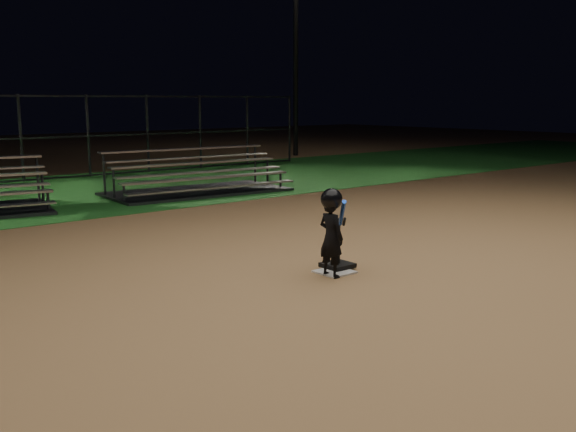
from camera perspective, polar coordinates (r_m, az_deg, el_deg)
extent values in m
plane|color=#A67A4B|center=(8.89, 4.13, -5.00)|extent=(80.00, 80.00, 0.00)
cube|color=#1C581E|center=(17.40, -19.25, 1.94)|extent=(60.00, 8.00, 0.01)
cube|color=beige|center=(8.89, 4.13, -4.93)|extent=(0.45, 0.45, 0.02)
cube|color=black|center=(9.08, 4.38, -4.33)|extent=(0.38, 0.38, 0.06)
cylinder|color=black|center=(9.00, 4.41, -2.19)|extent=(0.07, 0.07, 0.63)
imported|color=black|center=(8.57, 3.82, -1.90)|extent=(0.28, 0.40, 1.07)
sphere|color=black|center=(8.48, 3.86, 1.49)|extent=(0.29, 0.29, 0.29)
cylinder|color=blue|center=(8.43, 4.79, 0.26)|extent=(0.42, 0.49, 0.44)
cylinder|color=black|center=(8.66, 4.98, -0.50)|extent=(0.14, 0.17, 0.14)
cube|color=#A9A9AD|center=(16.02, -7.04, 3.37)|extent=(4.52, 0.59, 0.05)
cube|color=#A9A9AD|center=(15.77, -6.48, 2.53)|extent=(4.52, 0.59, 0.03)
cube|color=#A9A9AD|center=(16.54, -8.10, 4.66)|extent=(4.52, 0.59, 0.05)
cube|color=#A9A9AD|center=(16.28, -7.57, 3.87)|extent=(4.52, 0.59, 0.03)
cube|color=#A9A9AD|center=(17.06, -9.10, 5.86)|extent=(4.52, 0.59, 0.05)
cube|color=#A9A9AD|center=(16.80, -8.59, 5.12)|extent=(4.52, 0.59, 0.03)
cube|color=#38383D|center=(16.62, -8.04, 2.14)|extent=(4.66, 2.52, 0.07)
cube|color=#38383D|center=(20.22, -22.25, 2.94)|extent=(20.00, 0.05, 0.05)
cube|color=#38383D|center=(20.12, -22.48, 6.33)|extent=(20.00, 0.05, 0.05)
cube|color=#38383D|center=(20.09, -22.72, 9.74)|extent=(20.00, 0.05, 0.05)
cylinder|color=#38383D|center=(20.12, -22.48, 6.33)|extent=(0.08, 0.08, 2.50)
cylinder|color=#38383D|center=(22.12, -9.96, 7.22)|extent=(0.08, 0.08, 2.50)
cylinder|color=#38383D|center=(24.97, 0.14, 7.69)|extent=(0.08, 0.08, 2.50)
cylinder|color=#2D2D30|center=(27.82, 0.69, 13.61)|extent=(0.20, 0.20, 8.00)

